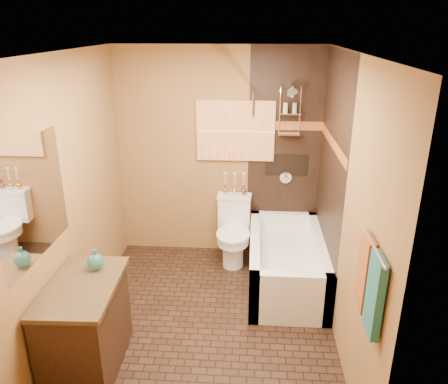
# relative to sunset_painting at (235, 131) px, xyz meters

# --- Properties ---
(floor) EXTENTS (3.00, 3.00, 0.00)m
(floor) POSITION_rel_sunset_painting_xyz_m (-0.20, -1.48, -1.55)
(floor) COLOR black
(floor) RESTS_ON ground
(wall_left) EXTENTS (0.02, 3.00, 2.50)m
(wall_left) POSITION_rel_sunset_painting_xyz_m (-1.40, -1.48, -0.30)
(wall_left) COLOR olive
(wall_left) RESTS_ON floor
(wall_right) EXTENTS (0.02, 3.00, 2.50)m
(wall_right) POSITION_rel_sunset_painting_xyz_m (1.00, -1.48, -0.30)
(wall_right) COLOR olive
(wall_right) RESTS_ON floor
(wall_back) EXTENTS (2.40, 0.02, 2.50)m
(wall_back) POSITION_rel_sunset_painting_xyz_m (-0.20, 0.02, -0.30)
(wall_back) COLOR olive
(wall_back) RESTS_ON floor
(wall_front) EXTENTS (2.40, 0.02, 2.50)m
(wall_front) POSITION_rel_sunset_painting_xyz_m (-0.20, -2.98, -0.30)
(wall_front) COLOR olive
(wall_front) RESTS_ON floor
(ceiling) EXTENTS (3.00, 3.00, 0.00)m
(ceiling) POSITION_rel_sunset_painting_xyz_m (-0.20, -1.48, 0.95)
(ceiling) COLOR silver
(ceiling) RESTS_ON wall_back
(alcove_tile_back) EXTENTS (0.85, 0.01, 2.50)m
(alcove_tile_back) POSITION_rel_sunset_painting_xyz_m (0.58, 0.01, -0.30)
(alcove_tile_back) COLOR black
(alcove_tile_back) RESTS_ON wall_back
(alcove_tile_right) EXTENTS (0.01, 1.50, 2.50)m
(alcove_tile_right) POSITION_rel_sunset_painting_xyz_m (0.99, -0.73, -0.30)
(alcove_tile_right) COLOR black
(alcove_tile_right) RESTS_ON wall_right
(mosaic_band_back) EXTENTS (0.85, 0.01, 0.10)m
(mosaic_band_back) POSITION_rel_sunset_painting_xyz_m (0.58, 0.00, 0.07)
(mosaic_band_back) COLOR maroon
(mosaic_band_back) RESTS_ON alcove_tile_back
(mosaic_band_right) EXTENTS (0.01, 1.50, 0.10)m
(mosaic_band_right) POSITION_rel_sunset_painting_xyz_m (0.98, -0.73, 0.07)
(mosaic_band_right) COLOR maroon
(mosaic_band_right) RESTS_ON alcove_tile_right
(alcove_niche) EXTENTS (0.50, 0.01, 0.25)m
(alcove_niche) POSITION_rel_sunset_painting_xyz_m (0.60, 0.01, -0.40)
(alcove_niche) COLOR black
(alcove_niche) RESTS_ON alcove_tile_back
(shower_fixtures) EXTENTS (0.24, 0.33, 1.16)m
(shower_fixtures) POSITION_rel_sunset_painting_xyz_m (0.60, -0.10, 0.12)
(shower_fixtures) COLOR silver
(shower_fixtures) RESTS_ON floor
(curtain_rod) EXTENTS (0.03, 1.55, 0.03)m
(curtain_rod) POSITION_rel_sunset_painting_xyz_m (0.20, -0.73, 0.47)
(curtain_rod) COLOR silver
(curtain_rod) RESTS_ON wall_back
(towel_bar) EXTENTS (0.02, 0.55, 0.02)m
(towel_bar) POSITION_rel_sunset_painting_xyz_m (0.95, -2.53, -0.10)
(towel_bar) COLOR silver
(towel_bar) RESTS_ON wall_right
(towel_teal) EXTENTS (0.05, 0.22, 0.52)m
(towel_teal) POSITION_rel_sunset_painting_xyz_m (0.96, -2.66, -0.37)
(towel_teal) COLOR #1B585C
(towel_teal) RESTS_ON towel_bar
(towel_rust) EXTENTS (0.05, 0.22, 0.52)m
(towel_rust) POSITION_rel_sunset_painting_xyz_m (0.96, -2.40, -0.37)
(towel_rust) COLOR brown
(towel_rust) RESTS_ON towel_bar
(sunset_painting) EXTENTS (0.90, 0.04, 0.70)m
(sunset_painting) POSITION_rel_sunset_painting_xyz_m (0.00, 0.00, 0.00)
(sunset_painting) COLOR orange
(sunset_painting) RESTS_ON wall_back
(vanity_mirror) EXTENTS (0.01, 1.00, 0.90)m
(vanity_mirror) POSITION_rel_sunset_painting_xyz_m (-1.39, -2.09, -0.05)
(vanity_mirror) COLOR white
(vanity_mirror) RESTS_ON wall_left
(bathtub) EXTENTS (0.80, 1.50, 0.55)m
(bathtub) POSITION_rel_sunset_painting_xyz_m (0.60, -0.73, -1.33)
(bathtub) COLOR white
(bathtub) RESTS_ON floor
(toilet) EXTENTS (0.41, 0.60, 0.79)m
(toilet) POSITION_rel_sunset_painting_xyz_m (0.00, -0.26, -1.15)
(toilet) COLOR white
(toilet) RESTS_ON floor
(vanity) EXTENTS (0.58, 0.92, 0.79)m
(vanity) POSITION_rel_sunset_painting_xyz_m (-1.12, -2.09, -1.15)
(vanity) COLOR black
(vanity) RESTS_ON floor
(teal_bottle) EXTENTS (0.18, 0.18, 0.22)m
(teal_bottle) POSITION_rel_sunset_painting_xyz_m (-1.07, -1.86, -0.67)
(teal_bottle) COLOR #256F6B
(teal_bottle) RESTS_ON vanity
(bud_vases) EXTENTS (0.28, 0.06, 0.27)m
(bud_vases) POSITION_rel_sunset_painting_xyz_m (-0.00, -0.09, -0.61)
(bud_vases) COLOR #C98E3E
(bud_vases) RESTS_ON toilet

